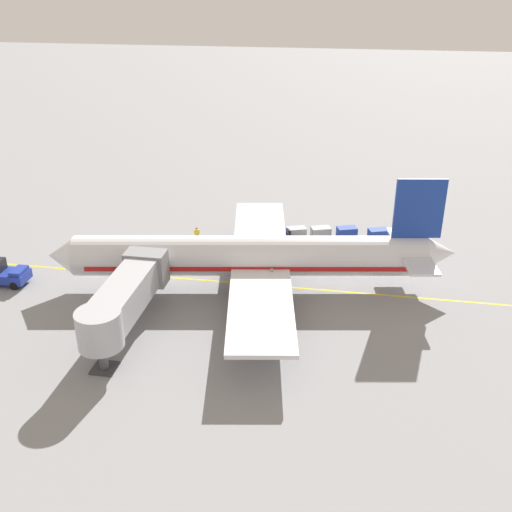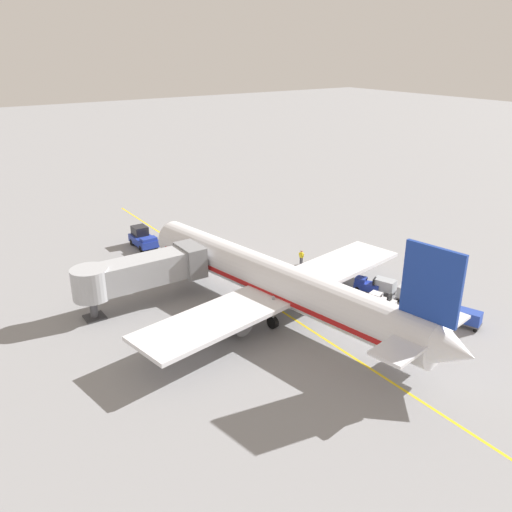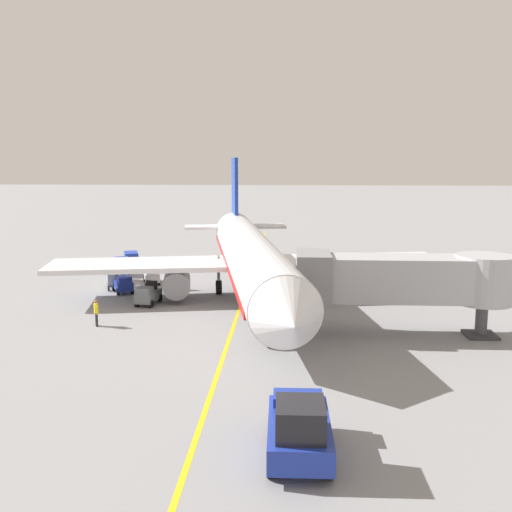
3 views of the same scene
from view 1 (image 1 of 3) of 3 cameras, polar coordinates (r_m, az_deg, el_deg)
The scene contains 14 objects.
ground_plane at distance 55.97m, azimuth -1.01°, elevation -2.70°, with size 400.00×400.00×0.00m, color gray.
gate_lead_in_line at distance 55.97m, azimuth -1.01°, elevation -2.69°, with size 0.24×80.00×0.01m, color gold.
parked_airliner at distance 53.91m, azimuth -0.35°, elevation -0.06°, with size 30.45×37.24×10.63m.
jet_bridge at distance 47.84m, azimuth -12.64°, elevation -3.92°, with size 12.71×3.50×4.98m.
pushback_tractor at distance 60.43m, azimuth -23.31°, elevation -1.53°, with size 2.27×4.43×2.40m.
baggage_tug_lead at distance 61.84m, azimuth -1.20°, elevation 0.91°, with size 1.60×2.65×1.62m.
baggage_tug_trailing at distance 62.27m, azimuth 5.45°, elevation 0.98°, with size 1.91×2.74×1.62m.
baggage_tug_spare at distance 63.94m, azimuth 2.52°, elevation 1.75°, with size 2.23×2.77×1.62m.
baggage_cart_front at distance 64.67m, azimuth 3.90°, elevation 2.23°, with size 1.96×2.96×1.58m.
baggage_cart_second_in_train at distance 64.98m, azimuth 6.28°, elevation 2.25°, with size 1.96×2.96×1.58m.
baggage_cart_third_in_train at distance 65.37m, azimuth 8.77°, elevation 2.24°, with size 1.96×2.96×1.58m.
baggage_cart_tail_end at distance 65.48m, azimuth 11.74°, elevation 2.04°, with size 1.96×2.96×1.58m.
ground_crew_wing_walker at distance 60.41m, azimuth 3.29°, elevation 0.51°, with size 0.56×0.59×1.69m.
ground_crew_loader at distance 64.66m, azimuth -5.75°, elevation 2.16°, with size 0.40×0.69×1.69m.
Camera 1 is at (-48.40, -9.41, 26.50)m, focal length 41.34 mm.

